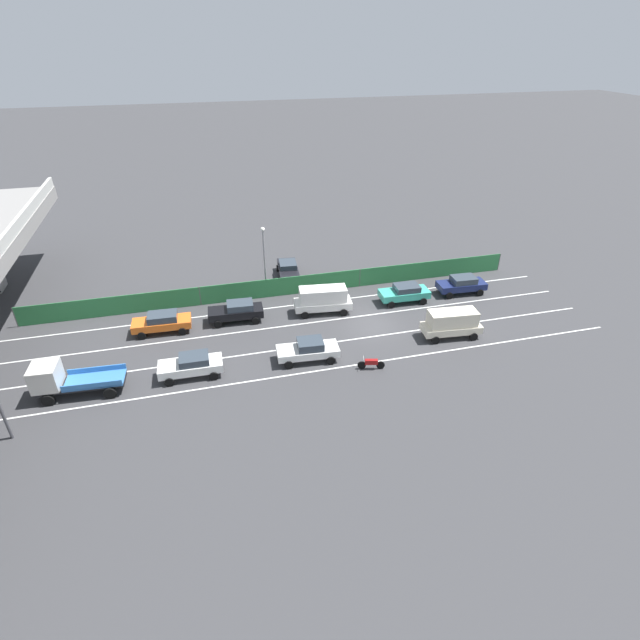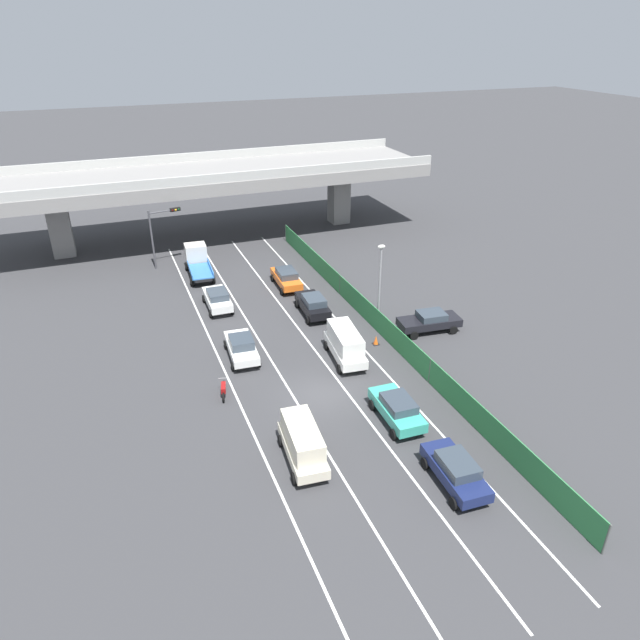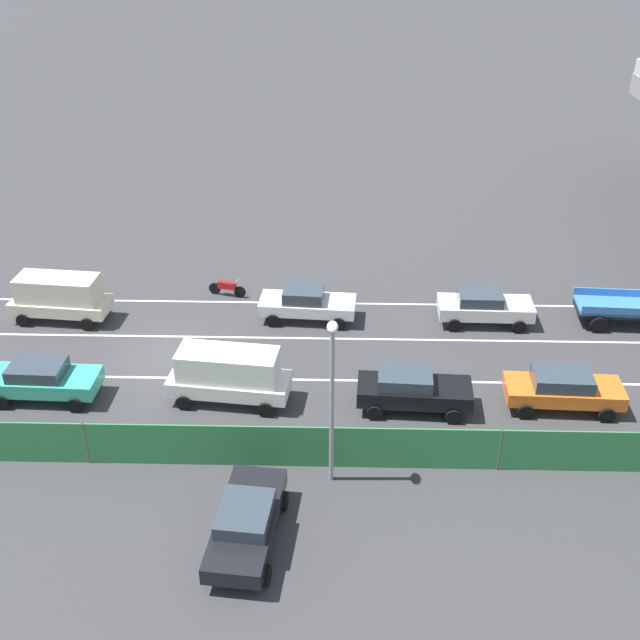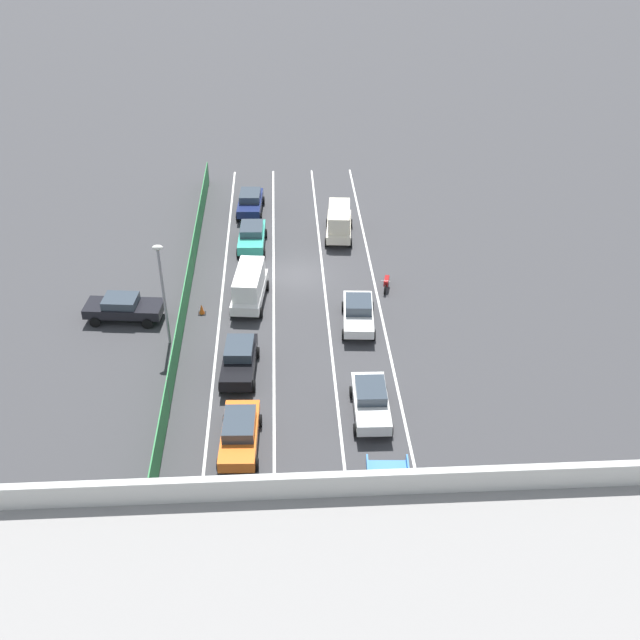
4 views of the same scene
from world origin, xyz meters
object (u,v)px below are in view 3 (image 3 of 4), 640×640
at_px(car_taxi_teal, 43,379).
at_px(car_sedan_black, 412,389).
at_px(car_hatchback_white, 306,303).
at_px(street_lamp, 332,387).
at_px(car_van_cream, 59,296).
at_px(car_taxi_orange, 563,388).
at_px(parked_sedan_dark, 246,521).
at_px(motorcycle, 227,287).
at_px(traffic_cone, 251,440).
at_px(car_sedan_white, 484,306).
at_px(car_van_white, 229,373).

distance_m(car_taxi_teal, car_sedan_black, 14.77).
relative_size(car_hatchback_white, street_lamp, 0.72).
bearing_deg(car_van_cream, car_hatchback_white, 91.56).
relative_size(car_taxi_teal, street_lamp, 0.69).
height_order(car_taxi_orange, car_sedan_black, car_sedan_black).
distance_m(car_van_cream, parked_sedan_dark, 17.25).
bearing_deg(street_lamp, parked_sedan_dark, -41.33).
distance_m(car_van_cream, motorcycle, 7.99).
height_order(motorcycle, traffic_cone, motorcycle).
bearing_deg(car_sedan_white, traffic_cone, -46.88).
relative_size(car_hatchback_white, motorcycle, 2.41).
xyz_separation_m(parked_sedan_dark, street_lamp, (-3.00, 2.64, 3.07)).
relative_size(car_sedan_white, traffic_cone, 6.50).
relative_size(car_taxi_orange, traffic_cone, 6.82).
relative_size(street_lamp, traffic_cone, 9.43).
bearing_deg(car_taxi_teal, car_van_cream, -168.60).
bearing_deg(car_taxi_orange, car_sedan_white, -162.52).
bearing_deg(car_van_white, car_sedan_white, 119.96).
bearing_deg(motorcycle, parked_sedan_dark, 9.50).
xyz_separation_m(car_van_white, parked_sedan_dark, (7.59, 1.50, -0.42)).
bearing_deg(car_van_cream, car_van_white, 54.48).
height_order(car_hatchback_white, motorcycle, car_hatchback_white).
bearing_deg(car_van_white, car_van_cream, -125.52).
xyz_separation_m(car_van_cream, car_sedan_black, (6.64, 16.03, -0.33)).
relative_size(car_van_white, car_sedan_white, 1.13).
bearing_deg(parked_sedan_dark, car_taxi_orange, 122.39).
height_order(car_taxi_teal, car_van_cream, car_van_cream).
relative_size(motorcycle, street_lamp, 0.30).
height_order(parked_sedan_dark, traffic_cone, parked_sedan_dark).
bearing_deg(street_lamp, car_sedan_white, 147.53).
bearing_deg(car_sedan_white, car_van_white, -60.04).
xyz_separation_m(car_taxi_orange, traffic_cone, (2.79, -12.08, -0.59)).
height_order(car_taxi_orange, motorcycle, car_taxi_orange).
bearing_deg(car_sedan_black, car_van_white, -93.01).
xyz_separation_m(motorcycle, street_lamp, (13.39, 5.38, 3.48)).
distance_m(car_sedan_black, traffic_cone, 6.66).
relative_size(car_van_white, traffic_cone, 7.36).
xyz_separation_m(car_taxi_orange, car_taxi_teal, (-0.13, -20.72, -0.00)).
relative_size(car_taxi_orange, street_lamp, 0.72).
height_order(car_taxi_orange, parked_sedan_dark, car_taxi_orange).
height_order(car_hatchback_white, traffic_cone, car_hatchback_white).
distance_m(car_van_cream, car_hatchback_white, 11.61).
bearing_deg(car_taxi_teal, car_van_white, 90.16).
bearing_deg(motorcycle, car_taxi_orange, 58.23).
relative_size(motorcycle, traffic_cone, 2.82).
distance_m(car_sedan_black, car_sedan_white, 7.84).
relative_size(car_sedan_white, parked_sedan_dark, 0.91).
bearing_deg(car_sedan_white, motorcycle, -100.85).
distance_m(car_van_cream, car_sedan_black, 17.36).
bearing_deg(car_hatchback_white, parked_sedan_dark, -5.36).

